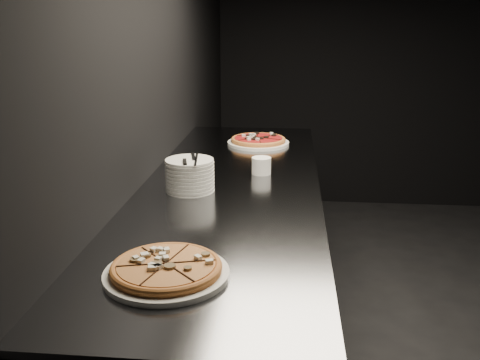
# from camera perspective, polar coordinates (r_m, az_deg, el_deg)

# --- Properties ---
(wall_left) EXTENTS (0.02, 5.00, 2.80)m
(wall_left) POSITION_cam_1_polar(r_m,az_deg,el_deg) (2.23, -10.72, 11.72)
(wall_left) COLOR black
(wall_left) RESTS_ON floor
(counter) EXTENTS (0.74, 2.44, 0.92)m
(counter) POSITION_cam_1_polar(r_m,az_deg,el_deg) (2.43, -0.91, -10.84)
(counter) COLOR slate
(counter) RESTS_ON floor
(pizza_mushroom) EXTENTS (0.37, 0.37, 0.04)m
(pizza_mushroom) POSITION_cam_1_polar(r_m,az_deg,el_deg) (1.47, -7.85, -9.43)
(pizza_mushroom) COLOR white
(pizza_mushroom) RESTS_ON counter
(pizza_tomato) EXTENTS (0.39, 0.39, 0.04)m
(pizza_tomato) POSITION_cam_1_polar(r_m,az_deg,el_deg) (2.96, 1.96, 4.21)
(pizza_tomato) COLOR white
(pizza_tomato) RESTS_ON counter
(plate_stack) EXTENTS (0.19, 0.19, 0.13)m
(plate_stack) POSITION_cam_1_polar(r_m,az_deg,el_deg) (2.15, -5.38, 0.53)
(plate_stack) COLOR white
(plate_stack) RESTS_ON counter
(cutlery) EXTENTS (0.06, 0.21, 0.01)m
(cutlery) POSITION_cam_1_polar(r_m,az_deg,el_deg) (2.12, -5.30, 2.17)
(cutlery) COLOR silver
(cutlery) RESTS_ON plate_stack
(ramekin) EXTENTS (0.09, 0.09, 0.08)m
(ramekin) POSITION_cam_1_polar(r_m,az_deg,el_deg) (2.39, 2.29, 1.59)
(ramekin) COLOR white
(ramekin) RESTS_ON counter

